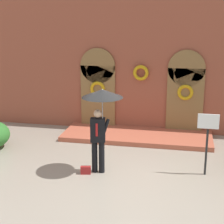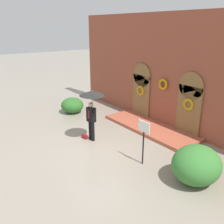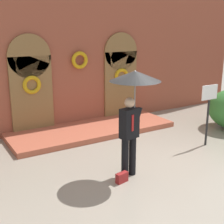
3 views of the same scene
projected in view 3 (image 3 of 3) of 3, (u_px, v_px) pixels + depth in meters
ground_plane at (152, 168)px, 7.38m from camera, size 80.00×80.00×0.00m
building_facade at (75, 44)px, 10.09m from camera, size 14.00×2.30×5.60m
person_with_umbrella at (134, 92)px, 6.59m from camera, size 1.10×1.10×2.36m
handbag at (122, 177)px, 6.71m from camera, size 0.30×0.17×0.22m
sign_post at (209, 105)px, 8.54m from camera, size 0.56×0.06×1.72m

